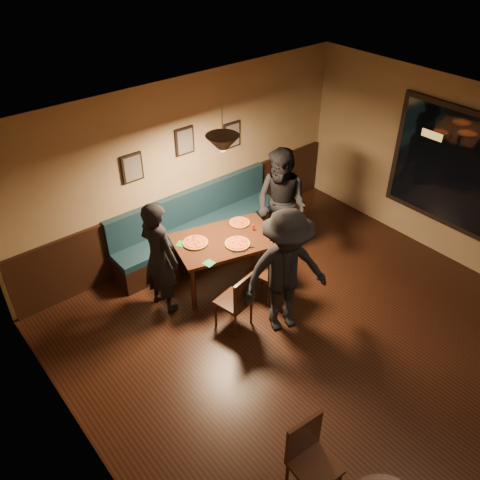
{
  "coord_description": "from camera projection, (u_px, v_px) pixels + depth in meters",
  "views": [
    {
      "loc": [
        -3.75,
        -2.39,
        4.93
      ],
      "look_at": [
        -0.17,
        1.96,
        0.95
      ],
      "focal_mm": 37.42,
      "sensor_mm": 36.0,
      "label": 1
    }
  ],
  "objects": [
    {
      "name": "picture_right",
      "position": [
        232.0,
        135.0,
        7.97
      ],
      "size": [
        0.32,
        0.04,
        0.42
      ],
      "primitive_type": "cube",
      "color": "black",
      "rests_on": "wall_back"
    },
    {
      "name": "chair_near_right",
      "position": [
        266.0,
        269.0,
        7.12
      ],
      "size": [
        0.51,
        0.51,
        0.96
      ],
      "primitive_type": null,
      "rotation": [
        0.0,
        0.0,
        0.24
      ],
      "color": "#321F0D",
      "rests_on": "floor"
    },
    {
      "name": "chair_near_left",
      "position": [
        233.0,
        300.0,
        6.63
      ],
      "size": [
        0.47,
        0.47,
        0.9
      ],
      "primitive_type": null,
      "rotation": [
        0.0,
        0.0,
        0.21
      ],
      "color": "black",
      "rests_on": "floor"
    },
    {
      "name": "cutlery_set",
      "position": [
        243.0,
        250.0,
        6.99
      ],
      "size": [
        0.2,
        0.09,
        0.0
      ],
      "primitive_type": "cube",
      "rotation": [
        0.0,
        0.0,
        1.19
      ],
      "color": "silver",
      "rests_on": "dining_table"
    },
    {
      "name": "pizza_b",
      "position": [
        237.0,
        244.0,
        7.09
      ],
      "size": [
        0.38,
        0.38,
        0.04
      ],
      "primitive_type": "cylinder",
      "rotation": [
        0.0,
        0.0,
        -0.06
      ],
      "color": "gold",
      "rests_on": "dining_table"
    },
    {
      "name": "booth_bench",
      "position": [
        199.0,
        225.0,
        8.03
      ],
      "size": [
        3.0,
        0.6,
        1.0
      ],
      "primitive_type": null,
      "color": "#0F232D",
      "rests_on": "ground"
    },
    {
      "name": "wainscot",
      "position": [
        190.0,
        218.0,
        8.2
      ],
      "size": [
        5.88,
        0.06,
        1.0
      ],
      "primitive_type": "cube",
      "color": "black",
      "rests_on": "ground"
    },
    {
      "name": "tabasco_bottle",
      "position": [
        253.0,
        227.0,
        7.36
      ],
      "size": [
        0.03,
        0.03,
        0.13
      ],
      "primitive_type": "cylinder",
      "rotation": [
        0.0,
        0.0,
        0.19
      ],
      "color": "maroon",
      "rests_on": "dining_table"
    },
    {
      "name": "dining_table",
      "position": [
        225.0,
        260.0,
        7.44
      ],
      "size": [
        1.64,
        1.27,
        0.78
      ],
      "primitive_type": "cube",
      "rotation": [
        0.0,
        0.0,
        -0.26
      ],
      "color": "black",
      "rests_on": "floor"
    },
    {
      "name": "pendant_lamp",
      "position": [
        223.0,
        145.0,
        6.37
      ],
      "size": [
        0.44,
        0.44,
        0.25
      ],
      "primitive_type": "cone",
      "rotation": [
        3.14,
        0.0,
        0.0
      ],
      "color": "black",
      "rests_on": "ceiling"
    },
    {
      "name": "window_glass",
      "position": [
        468.0,
        176.0,
        7.27
      ],
      "size": [
        0.0,
        2.4,
        2.4
      ],
      "primitive_type": "plane",
      "rotation": [
        1.57,
        0.0,
        -1.57
      ],
      "color": "black",
      "rests_on": "wall_right"
    },
    {
      "name": "picture_center",
      "position": [
        185.0,
        141.0,
        7.42
      ],
      "size": [
        0.32,
        0.04,
        0.42
      ],
      "primitive_type": "cube",
      "color": "black",
      "rests_on": "wall_back"
    },
    {
      "name": "pizza_c",
      "position": [
        240.0,
        223.0,
        7.54
      ],
      "size": [
        0.39,
        0.39,
        0.04
      ],
      "primitive_type": "cylinder",
      "rotation": [
        0.0,
        0.0,
        -0.31
      ],
      "color": "#C78825",
      "rests_on": "dining_table"
    },
    {
      "name": "napkin_b",
      "position": [
        209.0,
        263.0,
        6.75
      ],
      "size": [
        0.16,
        0.16,
        0.01
      ],
      "primitive_type": "cube",
      "rotation": [
        0.0,
        0.0,
        0.18
      ],
      "color": "#20793F",
      "rests_on": "dining_table"
    },
    {
      "name": "soda_glass",
      "position": [
        269.0,
        231.0,
        7.26
      ],
      "size": [
        0.08,
        0.08,
        0.15
      ],
      "primitive_type": "cylinder",
      "rotation": [
        0.0,
        0.0,
        0.13
      ],
      "color": "black",
      "rests_on": "dining_table"
    },
    {
      "name": "diner_front",
      "position": [
        286.0,
        273.0,
        6.38
      ],
      "size": [
        1.33,
        1.02,
        1.82
      ],
      "primitive_type": "imported",
      "rotation": [
        0.0,
        0.0,
        -0.33
      ],
      "color": "black",
      "rests_on": "floor"
    },
    {
      "name": "ceiling",
      "position": [
        387.0,
        165.0,
        4.68
      ],
      "size": [
        7.0,
        7.0,
        0.0
      ],
      "primitive_type": "plane",
      "rotation": [
        3.14,
        0.0,
        0.0
      ],
      "color": "silver",
      "rests_on": "ground"
    },
    {
      "name": "floor",
      "position": [
        349.0,
        366.0,
        6.3
      ],
      "size": [
        7.0,
        7.0,
        0.0
      ],
      "primitive_type": "plane",
      "color": "black",
      "rests_on": "ground"
    },
    {
      "name": "diner_right",
      "position": [
        281.0,
        205.0,
        7.72
      ],
      "size": [
        0.84,
        1.0,
        1.83
      ],
      "primitive_type": "imported",
      "rotation": [
        0.0,
        0.0,
        -1.39
      ],
      "color": "black",
      "rests_on": "floor"
    },
    {
      "name": "diner_left",
      "position": [
        159.0,
        257.0,
        6.73
      ],
      "size": [
        0.51,
        0.69,
        1.72
      ],
      "primitive_type": "imported",
      "rotation": [
        0.0,
        0.0,
        1.75
      ],
      "color": "black",
      "rests_on": "floor"
    },
    {
      "name": "picture_left",
      "position": [
        132.0,
        168.0,
        7.04
      ],
      "size": [
        0.32,
        0.04,
        0.42
      ],
      "primitive_type": "cube",
      "color": "black",
      "rests_on": "wall_back"
    },
    {
      "name": "cafe_chair_far",
      "position": [
        315.0,
        466.0,
        4.71
      ],
      "size": [
        0.44,
        0.44,
        0.94
      ],
      "primitive_type": null,
      "rotation": [
        0.0,
        0.0,
        3.07
      ],
      "color": "black",
      "rests_on": "floor"
    },
    {
      "name": "napkin_a",
      "position": [
        182.0,
        244.0,
        7.11
      ],
      "size": [
        0.2,
        0.2,
        0.01
      ],
      "primitive_type": "cube",
      "rotation": [
        0.0,
        0.0,
        0.61
      ],
      "color": "#1F7520",
      "rests_on": "dining_table"
    },
    {
      "name": "wall_back",
      "position": [
        185.0,
        168.0,
        7.7
      ],
      "size": [
        6.0,
        0.0,
        6.0
      ],
      "primitive_type": "plane",
      "rotation": [
        1.57,
        0.0,
        0.0
      ],
      "color": "#8C704F",
      "rests_on": "ground"
    },
    {
      "name": "window_frame",
      "position": [
        469.0,
        175.0,
        7.28
      ],
      "size": [
        0.06,
        2.56,
        1.86
      ],
      "primitive_type": "cube",
      "color": "black",
      "rests_on": "wall_right"
    },
    {
      "name": "wall_left",
      "position": [
        121.0,
        436.0,
        3.93
      ],
      "size": [
        0.0,
        7.0,
        7.0
      ],
      "primitive_type": "plane",
      "rotation": [
        1.57,
        0.0,
        1.57
      ],
      "color": "#8C704F",
      "rests_on": "ground"
    },
    {
      "name": "pizza_a",
      "position": [
        195.0,
        243.0,
        7.11
      ],
      "size": [
        0.39,
        0.39,
        0.04
      ],
      "primitive_type": "cylinder",
      "rotation": [
        0.0,
        0.0,
        0.09
      ],
      "color": "orange",
      "rests_on": "dining_table"
    }
  ]
}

